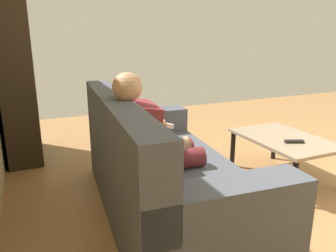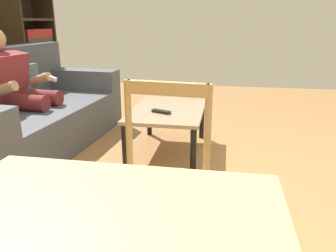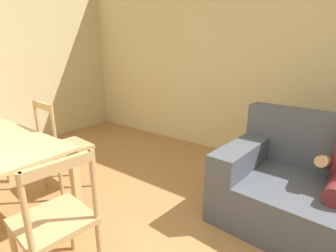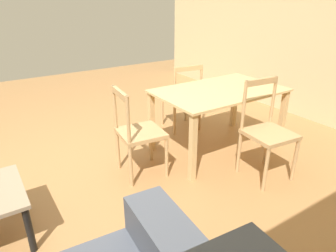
{
  "view_description": "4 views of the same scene",
  "coord_description": "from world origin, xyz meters",
  "px_view_note": "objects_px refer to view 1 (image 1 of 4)",
  "views": [
    {
      "loc": [
        -1.24,
        2.79,
        1.37
      ],
      "look_at": [
        0.91,
        1.85,
        0.7
      ],
      "focal_mm": 34.94,
      "sensor_mm": 36.0,
      "label": 1
    },
    {
      "loc": [
        -1.82,
        0.07,
        1.18
      ],
      "look_at": [
        1.04,
        0.57,
        0.25
      ],
      "focal_mm": 35.38,
      "sensor_mm": 36.0,
      "label": 2
    },
    {
      "loc": [
        0.8,
        -0.31,
        1.48
      ],
      "look_at": [
        -0.34,
        1.21,
        0.9
      ],
      "focal_mm": 27.63,
      "sensor_mm": 36.0,
      "label": 3
    },
    {
      "loc": [
        0.69,
        2.79,
        1.72
      ],
      "look_at": [
        -0.34,
        1.21,
        0.9
      ],
      "focal_mm": 32.6,
      "sensor_mm": 36.0,
      "label": 4
    }
  ],
  "objects_px": {
    "couch": "(159,174)",
    "bookshelf": "(16,86)",
    "person_lounging": "(154,144)",
    "coffee_table": "(284,143)",
    "tv_remote": "(294,141)"
  },
  "relations": [
    {
      "from": "couch",
      "to": "bookshelf",
      "type": "height_order",
      "value": "bookshelf"
    },
    {
      "from": "person_lounging",
      "to": "coffee_table",
      "type": "height_order",
      "value": "person_lounging"
    },
    {
      "from": "person_lounging",
      "to": "tv_remote",
      "type": "relative_size",
      "value": 6.58
    },
    {
      "from": "person_lounging",
      "to": "coffee_table",
      "type": "relative_size",
      "value": 1.17
    },
    {
      "from": "person_lounging",
      "to": "coffee_table",
      "type": "distance_m",
      "value": 1.41
    },
    {
      "from": "couch",
      "to": "tv_remote",
      "type": "distance_m",
      "value": 1.32
    },
    {
      "from": "coffee_table",
      "to": "bookshelf",
      "type": "distance_m",
      "value": 2.89
    },
    {
      "from": "coffee_table",
      "to": "tv_remote",
      "type": "xyz_separation_m",
      "value": [
        -0.15,
        0.03,
        0.06
      ]
    },
    {
      "from": "tv_remote",
      "to": "bookshelf",
      "type": "bearing_deg",
      "value": -105.09
    },
    {
      "from": "tv_remote",
      "to": "bookshelf",
      "type": "relative_size",
      "value": 0.09
    },
    {
      "from": "coffee_table",
      "to": "bookshelf",
      "type": "relative_size",
      "value": 0.48
    },
    {
      "from": "couch",
      "to": "person_lounging",
      "type": "xyz_separation_m",
      "value": [
        -0.01,
        0.03,
        0.25
      ]
    },
    {
      "from": "couch",
      "to": "tv_remote",
      "type": "bearing_deg",
      "value": -91.73
    },
    {
      "from": "couch",
      "to": "coffee_table",
      "type": "xyz_separation_m",
      "value": [
        0.11,
        -1.35,
        0.04
      ]
    },
    {
      "from": "couch",
      "to": "tv_remote",
      "type": "relative_size",
      "value": 12.23
    }
  ]
}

